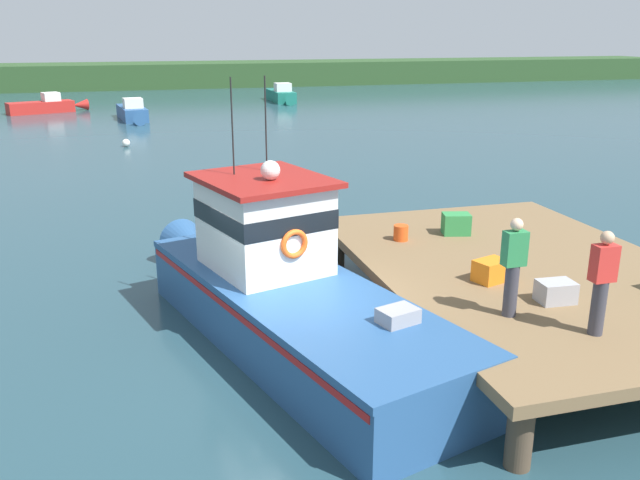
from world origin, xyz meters
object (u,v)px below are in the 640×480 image
crate_stack_mid_dock (491,271)px  moored_boat_far_right (133,112)px  crate_single_far (456,224)px  bait_bucket (401,233)px  deckhand_by_the_boat (513,265)px  main_fishing_boat (281,288)px  moored_boat_mid_harbor (46,106)px  deckhand_further_back (602,281)px  moored_boat_off_the_point (282,95)px  crate_stack_near_edge (556,292)px  mooring_buoy_spare_mooring (126,143)px

crate_stack_mid_dock → moored_boat_far_right: 35.91m
crate_single_far → bait_bucket: size_ratio=1.76×
bait_bucket → moored_boat_far_right: bait_bucket is taller
bait_bucket → deckhand_by_the_boat: deckhand_by_the_boat is taller
main_fishing_boat → moored_boat_mid_harbor: size_ratio=1.79×
moored_boat_far_right → crate_single_far: bearing=-78.4°
bait_bucket → moored_boat_far_right: size_ratio=0.06×
moored_boat_far_right → deckhand_further_back: bearing=-80.5°
crate_stack_mid_dock → moored_boat_off_the_point: bearing=82.4°
moored_boat_far_right → moored_boat_off_the_point: size_ratio=0.95×
crate_stack_mid_dock → bait_bucket: 2.85m
deckhand_further_back → moored_boat_off_the_point: size_ratio=0.27×
deckhand_further_back → moored_boat_mid_harbor: bearing=105.6°
main_fishing_boat → crate_stack_near_edge: (4.23, -2.38, 0.38)m
crate_stack_mid_dock → deckhand_by_the_boat: (-0.50, -1.47, 0.66)m
mooring_buoy_spare_mooring → deckhand_by_the_boat: bearing=-77.2°
crate_stack_mid_dock → mooring_buoy_spare_mooring: crate_stack_mid_dock is taller
bait_bucket → deckhand_by_the_boat: 4.30m
main_fishing_boat → crate_stack_near_edge: size_ratio=16.52×
crate_stack_mid_dock → crate_stack_near_edge: bearing=-65.0°
crate_stack_near_edge → moored_boat_far_right: crate_stack_near_edge is taller
crate_single_far → deckhand_further_back: bearing=-93.8°
crate_stack_mid_dock → mooring_buoy_spare_mooring: size_ratio=1.54×
deckhand_by_the_boat → deckhand_further_back: 1.32m
deckhand_by_the_boat → moored_boat_off_the_point: size_ratio=0.27×
crate_stack_near_edge → crate_single_far: 4.07m
main_fishing_boat → moored_boat_far_right: size_ratio=1.72×
crate_stack_near_edge → deckhand_further_back: size_ratio=0.37×
crate_stack_near_edge → crate_single_far: (0.19, 4.06, 0.05)m
crate_single_far → deckhand_by_the_boat: (-1.24, -4.35, 0.62)m
crate_stack_near_edge → moored_boat_far_right: size_ratio=0.10×
moored_boat_off_the_point → main_fishing_boat: bearing=-102.6°
main_fishing_boat → moored_boat_far_right: bearing=93.8°
crate_stack_near_edge → moored_boat_off_the_point: size_ratio=0.10×
main_fishing_boat → mooring_buoy_spare_mooring: bearing=96.7°
crate_stack_near_edge → bait_bucket: 4.13m
crate_single_far → mooring_buoy_spare_mooring: (-7.19, 21.80, -1.24)m
crate_stack_near_edge → moored_boat_mid_harbor: (-12.37, 42.49, -0.90)m
main_fishing_boat → deckhand_further_back: (4.07, -3.64, 1.05)m
bait_bucket → crate_stack_near_edge: bearing=-73.2°
crate_single_far → bait_bucket: bearing=-175.7°
crate_single_far → crate_stack_near_edge: bearing=-92.7°
deckhand_by_the_boat → mooring_buoy_spare_mooring: size_ratio=4.18×
moored_boat_far_right → bait_bucket: bearing=-80.7°
crate_stack_near_edge → moored_boat_mid_harbor: crate_stack_near_edge is taller
deckhand_by_the_boat → moored_boat_far_right: bearing=98.4°
crate_single_far → moored_boat_far_right: size_ratio=0.10×
deckhand_further_back → moored_boat_far_right: bearing=99.5°
crate_stack_mid_dock → deckhand_by_the_boat: 1.69m
crate_stack_near_edge → moored_boat_mid_harbor: 44.27m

